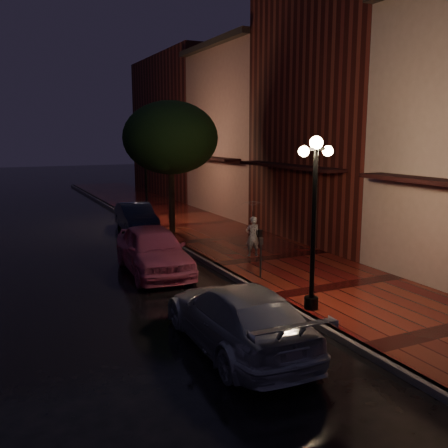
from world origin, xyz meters
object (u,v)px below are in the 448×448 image
streetlamp_near (314,213)px  parking_meter (261,254)px  streetlamp_far (146,173)px  street_tree (171,140)px  woman_with_umbrella (253,219)px  navy_car (136,217)px  pink_car (153,250)px  silver_car (238,317)px

streetlamp_near → parking_meter: bearing=85.8°
streetlamp_far → street_tree: bearing=-85.1°
streetlamp_near → woman_with_umbrella: size_ratio=2.12×
street_tree → navy_car: bearing=126.3°
streetlamp_far → navy_car: 2.55m
navy_car → parking_meter: 9.76m
streetlamp_near → streetlamp_far: size_ratio=1.00×
street_tree → navy_car: (-1.21, 1.64, -3.58)m
navy_car → woman_with_umbrella: bearing=-68.0°
streetlamp_far → pink_car: bearing=-105.7°
street_tree → parking_meter: bearing=-90.3°
streetlamp_far → pink_car: (-2.42, -8.61, -1.82)m
streetlamp_far → silver_car: 15.33m
silver_car → woman_with_umbrella: woman_with_umbrella is taller
street_tree → silver_car: size_ratio=1.21×
streetlamp_far → woman_with_umbrella: bearing=-81.0°
parking_meter → streetlamp_far: bearing=84.8°
street_tree → navy_car: 4.12m
navy_car → silver_car: 13.72m
streetlamp_near → street_tree: bearing=88.7°
navy_car → woman_with_umbrella: (2.29, -7.14, 0.83)m
pink_car → woman_with_umbrella: (3.76, 0.09, 0.71)m
navy_car → pink_car: bearing=-97.2°
woman_with_umbrella → silver_car: bearing=65.5°
street_tree → pink_car: 7.10m
streetlamp_far → navy_car: bearing=-124.8°
streetlamp_near → navy_car: 12.82m
parking_meter → pink_car: bearing=130.8°
streetlamp_far → street_tree: size_ratio=0.74×
navy_car → parking_meter: bearing=-78.9°
streetlamp_far → silver_car: (-2.60, -14.99, -1.91)m
pink_car → woman_with_umbrella: 3.83m
streetlamp_far → woman_with_umbrella: size_ratio=2.12×
woman_with_umbrella → streetlamp_far: bearing=-74.2°
street_tree → parking_meter: street_tree is taller
parking_meter → woman_with_umbrella: bearing=59.8°
silver_car → woman_with_umbrella: (3.94, 6.48, 0.80)m
woman_with_umbrella → navy_car: bearing=-65.3°
street_tree → woman_with_umbrella: bearing=-78.9°
streetlamp_near → street_tree: street_tree is taller
street_tree → woman_with_umbrella: street_tree is taller
streetlamp_near → woman_with_umbrella: 5.76m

